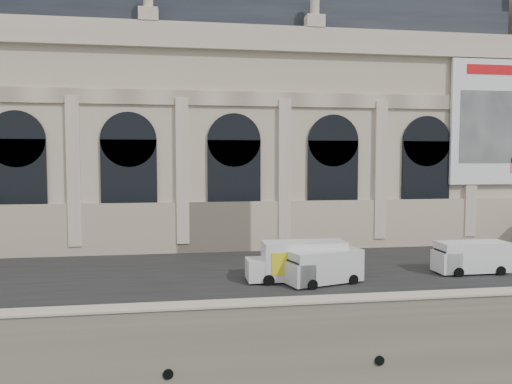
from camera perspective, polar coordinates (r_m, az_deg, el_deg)
The scene contains 7 objects.
quay at distance 63.49m, azimuth -0.16°, elevation -7.23°, with size 160.00×70.00×6.00m, color gray.
street at distance 42.66m, azimuth 4.09°, elevation -8.59°, with size 160.00×24.00×0.06m, color #2D2D2D.
parapet at distance 30.01m, azimuth 9.93°, elevation -12.86°, with size 160.00×1.40×1.21m.
museum at distance 57.74m, azimuth -5.48°, elevation 8.32°, with size 69.00×18.70×29.10m.
van_b at distance 37.09m, azimuth 7.45°, elevation -8.53°, with size 6.03×3.63×2.52m.
van_c at distance 43.60m, azimuth 23.06°, elevation -6.90°, with size 5.78×2.42×2.57m.
box_truck at distance 37.93m, azimuth 4.87°, elevation -7.89°, with size 7.44×2.69×2.99m.
Camera 1 is at (-9.28, -26.60, 15.23)m, focal length 35.00 mm.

